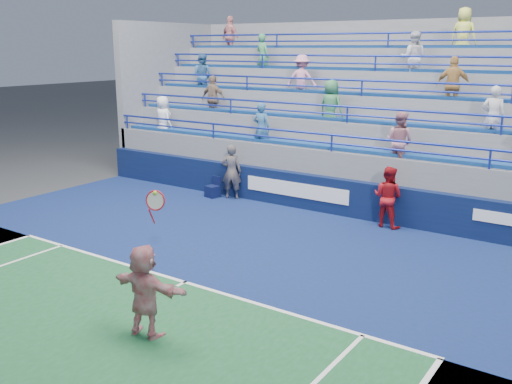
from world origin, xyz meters
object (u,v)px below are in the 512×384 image
Objects in this scene: tennis_player at (145,291)px; ball_girl at (388,197)px; judge_chair at (213,191)px; line_judge at (232,172)px.

tennis_player is 1.55× the size of ball_girl.
line_judge is (0.62, 0.23, 0.68)m from judge_chair.
line_judge is at bearing 4.86° from ball_girl.
ball_girl is at bearing 2.04° from judge_chair.
line_judge is at bearing 20.40° from judge_chair.
judge_chair is 9.44m from tennis_player.
judge_chair is 0.39× the size of line_judge.
judge_chair is 0.95m from line_judge.
tennis_player is at bearing 93.48° from line_judge.
ball_girl is (5.40, -0.02, -0.05)m from line_judge.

